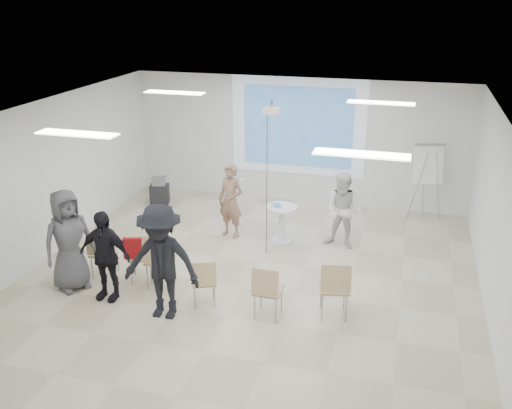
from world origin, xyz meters
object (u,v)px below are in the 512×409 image
(chair_center, at_px, (204,279))
(av_cart, at_px, (160,191))
(chair_right_inner, at_px, (267,288))
(flipchart_easel, at_px, (428,164))
(pedestal_table, at_px, (281,222))
(chair_left_inner, at_px, (158,258))
(player_left, at_px, (231,196))
(laptop, at_px, (161,258))
(chair_far_left, at_px, (102,250))
(audience_outer, at_px, (68,234))
(audience_mid, at_px, (161,255))
(chair_left_mid, at_px, (141,254))
(audience_left, at_px, (104,249))
(chair_right_far, at_px, (335,285))

(chair_center, xyz_separation_m, av_cart, (-2.70, 4.20, -0.19))
(chair_right_inner, distance_m, flipchart_easel, 5.52)
(pedestal_table, bearing_deg, chair_left_inner, -123.76)
(player_left, bearing_deg, laptop, -85.26)
(chair_far_left, xyz_separation_m, audience_outer, (-0.33, -0.47, 0.47))
(audience_mid, bearing_deg, chair_left_inner, 117.20)
(chair_left_mid, xyz_separation_m, av_cart, (-1.34, 3.71, -0.24))
(laptop, bearing_deg, chair_right_inner, 159.35)
(player_left, relative_size, chair_far_left, 1.94)
(chair_left_inner, relative_size, audience_outer, 0.48)
(chair_far_left, distance_m, chair_center, 2.14)
(audience_outer, bearing_deg, flipchart_easel, -16.92)
(laptop, distance_m, audience_left, 1.02)
(chair_left_mid, relative_size, audience_mid, 0.43)
(chair_center, distance_m, flipchart_easel, 5.99)
(laptop, bearing_deg, audience_mid, 111.62)
(player_left, bearing_deg, chair_center, -63.33)
(pedestal_table, relative_size, audience_left, 0.47)
(chair_left_mid, xyz_separation_m, flipchart_easel, (4.80, 4.34, 0.75))
(chair_far_left, bearing_deg, chair_center, -19.81)
(chair_left_inner, relative_size, chair_right_inner, 1.05)
(chair_right_far, bearing_deg, av_cart, 128.12)
(chair_far_left, distance_m, chair_right_inner, 3.22)
(chair_left_mid, relative_size, chair_left_inner, 0.96)
(flipchart_easel, bearing_deg, chair_far_left, -157.48)
(chair_center, distance_m, audience_mid, 0.89)
(chair_right_inner, relative_size, audience_mid, 0.43)
(chair_left_mid, bearing_deg, chair_far_left, 166.32)
(player_left, bearing_deg, chair_far_left, -107.07)
(chair_center, bearing_deg, chair_right_far, -17.68)
(player_left, distance_m, audience_outer, 3.47)
(chair_right_inner, distance_m, av_cart, 5.72)
(chair_center, bearing_deg, pedestal_table, 54.21)
(pedestal_table, relative_size, chair_left_inner, 0.87)
(chair_center, distance_m, av_cart, 4.99)
(flipchart_easel, bearing_deg, laptop, -151.40)
(laptop, relative_size, audience_outer, 0.17)
(chair_right_inner, bearing_deg, chair_center, 177.05)
(chair_right_far, relative_size, flipchart_easel, 0.56)
(player_left, distance_m, chair_right_inner, 3.31)
(chair_right_inner, xyz_separation_m, audience_left, (-2.74, -0.08, 0.36))
(chair_right_inner, bearing_deg, laptop, 166.21)
(chair_left_mid, bearing_deg, chair_left_inner, -31.96)
(chair_right_inner, bearing_deg, chair_far_left, 172.37)
(chair_far_left, distance_m, chair_right_far, 4.20)
(flipchart_easel, height_order, av_cart, flipchart_easel)
(chair_far_left, bearing_deg, chair_right_far, -11.24)
(player_left, bearing_deg, chair_right_far, -28.36)
(chair_left_mid, xyz_separation_m, chair_center, (1.36, -0.49, -0.05))
(player_left, relative_size, chair_left_inner, 1.85)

